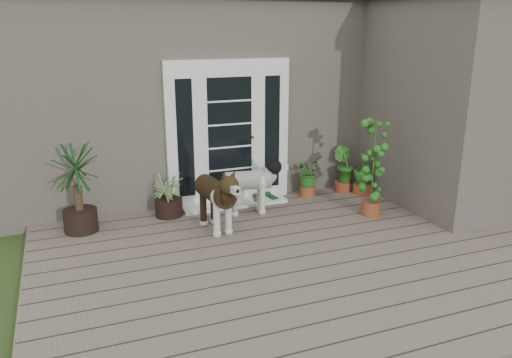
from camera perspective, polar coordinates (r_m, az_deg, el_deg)
name	(u,v)px	position (r m, az deg, el deg)	size (l,w,h in m)	color
deck	(305,260)	(6.07, 5.59, -9.13)	(6.20, 4.60, 0.12)	#6B5B4C
house_main	(204,93)	(9.52, -5.89, 9.68)	(7.40, 4.00, 3.10)	#665E54
house_wing	(449,108)	(8.14, 20.95, 7.49)	(1.60, 2.40, 3.10)	#665E54
door_unit	(229,133)	(7.58, -3.06, 5.23)	(1.90, 0.14, 2.15)	white
door_step	(234,203)	(7.68, -2.47, -2.75)	(1.60, 0.40, 0.05)	white
brindle_dog	(215,202)	(6.64, -4.61, -2.57)	(0.40, 0.94, 0.78)	#302111
white_dog	(248,189)	(7.22, -0.92, -1.17)	(0.37, 0.87, 0.72)	beige
spider_plant	(168,193)	(7.24, -9.89, -1.53)	(0.65, 0.65, 0.69)	#98AC69
yucca	(77,188)	(6.90, -19.52, -0.97)	(0.83, 0.83, 1.19)	black
herb_a	(308,179)	(8.06, 5.85, 0.02)	(0.44, 0.44, 0.55)	#245D1A
herb_b	(343,175)	(8.37, 9.78, 0.40)	(0.35, 0.35, 0.53)	#235919
herb_c	(363,176)	(8.31, 11.97, 0.31)	(0.37, 0.37, 0.57)	#245217
sapling	(373,166)	(7.25, 13.11, 1.43)	(0.43, 0.43, 1.45)	#295B1A
clog_left	(271,197)	(7.87, 1.70, -2.07)	(0.15, 0.31, 0.09)	#153618
clog_right	(257,199)	(7.79, 0.10, -2.28)	(0.14, 0.30, 0.09)	#16381C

